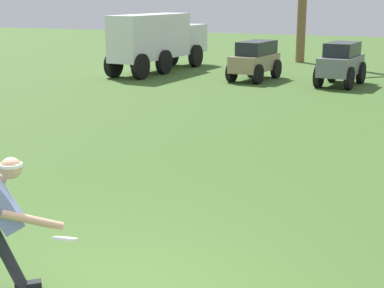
% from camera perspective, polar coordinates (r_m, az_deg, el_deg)
% --- Properties ---
extents(frisbee_thrower, '(1.02, 0.67, 1.40)m').
position_cam_1_polar(frisbee_thrower, '(5.97, -18.06, -7.00)').
color(frisbee_thrower, '#23232D').
rests_on(frisbee_thrower, ground_plane).
extents(frisbee_in_flight, '(0.27, 0.26, 0.10)m').
position_cam_1_polar(frisbee_in_flight, '(5.87, -12.20, -8.96)').
color(frisbee_in_flight, white).
extents(parked_car_slot_a, '(1.39, 2.49, 1.34)m').
position_cam_1_polar(parked_car_slot_a, '(20.82, 6.16, 8.18)').
color(parked_car_slot_a, '#998466').
rests_on(parked_car_slot_a, ground_plane).
extents(parked_car_slot_b, '(1.38, 2.44, 1.40)m').
position_cam_1_polar(parked_car_slot_b, '(20.00, 14.27, 7.64)').
color(parked_car_slot_b, slate).
rests_on(parked_car_slot_b, ground_plane).
extents(box_truck, '(1.78, 5.98, 2.20)m').
position_cam_1_polar(box_truck, '(23.04, -3.27, 10.09)').
color(box_truck, silver).
rests_on(box_truck, ground_plane).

